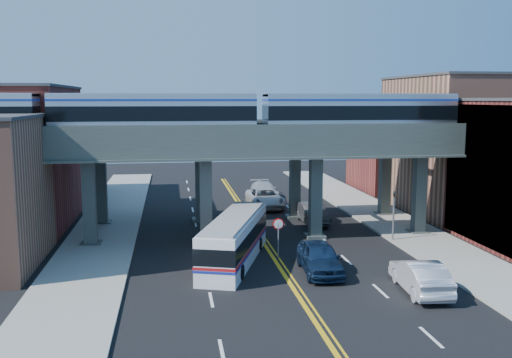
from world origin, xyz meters
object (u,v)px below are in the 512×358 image
Objects in this scene: traffic_signal at (394,210)px; stop_sign at (278,231)px; car_lane_b at (312,213)px; car_lane_c at (265,198)px; car_lane_d at (264,190)px; car_lane_a at (320,258)px; transit_bus at (234,240)px; transit_train at (154,114)px; car_parked_curb at (420,276)px.

stop_sign is at bearing -161.37° from traffic_signal.
car_lane_c is (-2.71, 7.52, 0.05)m from car_lane_b.
traffic_signal is 0.73× the size of car_lane_d.
car_lane_b is 0.80× the size of car_lane_c.
car_lane_a is at bearing -93.40° from car_lane_d.
transit_bus is 5.58m from car_lane_a.
car_parked_curb is at bearing -41.73° from transit_train.
car_lane_d is at bearing -78.80° from car_parked_curb.
transit_train is at bearing -130.00° from car_lane_c.
stop_sign is 0.41× the size of car_lane_c.
car_lane_a is 0.95× the size of car_lane_d.
car_lane_a is 20.69m from car_lane_c.
stop_sign is at bearing -32.89° from transit_train.
car_lane_d is at bearing 82.96° from stop_sign.
transit_bus is at bearing -107.01° from car_lane_c.
transit_bus is at bearing -171.47° from stop_sign.
car_lane_b is (2.87, 13.17, -0.08)m from car_lane_a.
transit_train is at bearing -122.47° from car_lane_d.
transit_bus is (-2.87, -0.43, -0.34)m from stop_sign.
traffic_signal reaches higher than car_parked_curb.
car_lane_d is (5.63, 22.80, -0.60)m from transit_bus.
car_lane_a is at bearing -103.79° from car_lane_b.
transit_bus is at bearing -48.15° from transit_train.
transit_bus reaches higher than car_lane_d.
car_lane_a is (4.70, -2.95, -0.50)m from transit_bus.
stop_sign is 17.44m from car_lane_c.
car_lane_c is (-6.91, 14.31, -1.42)m from traffic_signal.
stop_sign reaches higher than car_lane_b.
transit_bus is at bearing -105.21° from car_lane_d.
traffic_signal is at bearing 18.63° from stop_sign.
stop_sign is 2.92m from transit_bus.
car_lane_d is (-1.94, 12.59, -0.02)m from car_lane_b.
car_parked_curb is (9.07, -7.00, -0.55)m from transit_bus.
car_lane_c is at bearing 51.69° from transit_train.
traffic_signal is at bearing -55.52° from transit_bus.
car_lane_a is 0.84× the size of car_lane_c.
transit_train is 7.62× the size of car_lane_d.
transit_train is 20.40m from car_parked_curb.
traffic_signal reaches higher than transit_bus.
car_lane_b is 0.90× the size of car_lane_d.
transit_train is at bearing 141.72° from car_lane_a.
transit_bus reaches higher than car_lane_a.
car_lane_c is at bearing -75.73° from car_parked_curb.
transit_bus reaches higher than car_lane_c.
transit_bus is 1.72× the size of car_lane_c.
transit_bus is 2.07× the size of car_parked_curb.
car_lane_b is 0.96× the size of car_parked_curb.
car_lane_a is at bearing -92.12° from car_lane_c.
traffic_signal is (8.90, 3.00, 0.54)m from stop_sign.
stop_sign is at bearing -63.24° from transit_bus.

